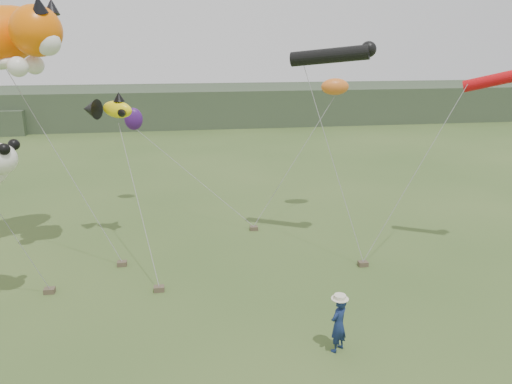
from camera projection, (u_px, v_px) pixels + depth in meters
ground at (263, 327)px, 16.40m from camera, size 120.00×120.00×0.00m
headland at (171, 106)px, 57.63m from camera, size 90.00×13.00×4.00m
festival_attendant at (338, 324)px, 14.93m from camera, size 0.77×0.73×1.78m
sandbag_anchors at (196, 264)px, 20.81m from camera, size 12.81×6.05×0.20m
fish_kite at (107, 109)px, 21.76m from camera, size 2.48×1.62×1.19m
tube_kites at (393, 63)px, 20.60m from camera, size 9.68×3.89×2.08m
misc_kites at (242, 102)px, 26.22m from camera, size 11.58×4.06×2.91m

